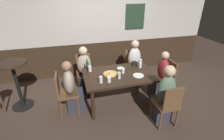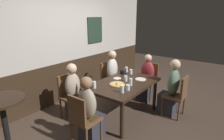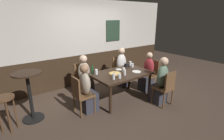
# 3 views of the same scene
# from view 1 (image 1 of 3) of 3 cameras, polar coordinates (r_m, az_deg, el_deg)

# --- Properties ---
(ground_plane) EXTENTS (12.00, 12.00, 0.00)m
(ground_plane) POSITION_cam_1_polar(r_m,az_deg,el_deg) (3.90, 2.25, -10.98)
(ground_plane) COLOR #423328
(wall_back) EXTENTS (6.40, 0.13, 2.60)m
(wall_back) POSITION_cam_1_polar(r_m,az_deg,el_deg) (4.82, -3.29, 13.59)
(wall_back) COLOR #332316
(wall_back) RESTS_ON ground_plane
(dining_table) EXTENTS (1.49, 0.95, 0.74)m
(dining_table) POSITION_cam_1_polar(r_m,az_deg,el_deg) (3.54, 2.44, -2.52)
(dining_table) COLOR black
(dining_table) RESTS_ON ground_plane
(chair_right_far) EXTENTS (0.40, 0.40, 0.88)m
(chair_right_far) POSITION_cam_1_polar(r_m,az_deg,el_deg) (4.57, 6.95, 2.00)
(chair_right_far) COLOR brown
(chair_right_far) RESTS_ON ground_plane
(chair_right_near) EXTENTS (0.40, 0.40, 0.88)m
(chair_right_near) POSITION_cam_1_polar(r_m,az_deg,el_deg) (3.21, 18.72, -10.89)
(chair_right_near) COLOR brown
(chair_right_near) RESTS_ON ground_plane
(chair_head_east) EXTENTS (0.40, 0.40, 0.88)m
(chair_head_east) POSITION_cam_1_polar(r_m,az_deg,el_deg) (4.08, 18.14, -2.32)
(chair_head_east) COLOR brown
(chair_head_east) RESTS_ON ground_plane
(chair_left_far) EXTENTS (0.40, 0.40, 0.88)m
(chair_left_far) POSITION_cam_1_polar(r_m,az_deg,el_deg) (4.29, -9.54, 0.13)
(chair_left_far) COLOR brown
(chair_left_far) RESTS_ON ground_plane
(chair_head_west) EXTENTS (0.40, 0.40, 0.88)m
(chair_head_west) POSITION_cam_1_polar(r_m,az_deg,el_deg) (3.50, -16.17, -7.07)
(chair_head_west) COLOR brown
(chair_head_west) RESTS_ON ground_plane
(person_right_far) EXTENTS (0.34, 0.37, 1.20)m
(person_right_far) POSITION_cam_1_polar(r_m,az_deg,el_deg) (4.43, 7.70, 1.34)
(person_right_far) COLOR #2D2D38
(person_right_far) RESTS_ON ground_plane
(person_right_near) EXTENTS (0.34, 0.37, 1.20)m
(person_right_near) POSITION_cam_1_polar(r_m,az_deg,el_deg) (3.31, 17.28, -9.15)
(person_right_near) COLOR #2D2D38
(person_right_near) RESTS_ON ground_plane
(person_head_east) EXTENTS (0.37, 0.34, 1.14)m
(person_head_east) POSITION_cam_1_polar(r_m,az_deg,el_deg) (4.01, 16.12, -2.91)
(person_head_east) COLOR #2D2D38
(person_head_east) RESTS_ON ground_plane
(person_left_far) EXTENTS (0.34, 0.37, 1.14)m
(person_left_far) POSITION_cam_1_polar(r_m,az_deg,el_deg) (4.15, -9.28, -0.96)
(person_left_far) COLOR #2D2D38
(person_left_far) RESTS_ON ground_plane
(person_head_west) EXTENTS (0.37, 0.34, 1.14)m
(person_head_west) POSITION_cam_1_polar(r_m,az_deg,el_deg) (3.51, -13.48, -7.00)
(person_head_west) COLOR #2D2D38
(person_head_west) RESTS_ON ground_plane
(pizza) EXTENTS (0.31, 0.31, 0.03)m
(pizza) POSITION_cam_1_polar(r_m,az_deg,el_deg) (3.48, -0.55, -1.30)
(pizza) COLOR tan
(pizza) RESTS_ON dining_table
(tumbler_water) EXTENTS (0.07, 0.07, 0.13)m
(tumbler_water) POSITION_cam_1_polar(r_m,az_deg,el_deg) (3.60, -7.58, 0.36)
(tumbler_water) COLOR silver
(tumbler_water) RESTS_ON dining_table
(beer_glass_half) EXTENTS (0.07, 0.07, 0.10)m
(beer_glass_half) POSITION_cam_1_polar(r_m,az_deg,el_deg) (3.18, -1.02, -3.41)
(beer_glass_half) COLOR silver
(beer_glass_half) RESTS_ON dining_table
(highball_clear) EXTENTS (0.07, 0.07, 0.11)m
(highball_clear) POSITION_cam_1_polar(r_m,az_deg,el_deg) (3.81, 9.63, 1.52)
(highball_clear) COLOR silver
(highball_clear) RESTS_ON dining_table
(pint_glass_stout) EXTENTS (0.07, 0.07, 0.11)m
(pint_glass_stout) POSITION_cam_1_polar(r_m,az_deg,el_deg) (3.52, 3.81, -0.34)
(pint_glass_stout) COLOR silver
(pint_glass_stout) RESTS_ON dining_table
(pint_glass_pale) EXTENTS (0.06, 0.06, 0.14)m
(pint_glass_pale) POSITION_cam_1_polar(r_m,az_deg,el_deg) (3.29, 2.49, -2.03)
(pint_glass_pale) COLOR silver
(pint_glass_pale) RESTS_ON dining_table
(pint_glass_amber) EXTENTS (0.07, 0.07, 0.13)m
(pint_glass_amber) POSITION_cam_1_polar(r_m,az_deg,el_deg) (3.16, -3.85, -3.38)
(pint_glass_amber) COLOR silver
(pint_glass_amber) RESTS_ON dining_table
(beer_glass_tall) EXTENTS (0.07, 0.07, 0.12)m
(beer_glass_tall) POSITION_cam_1_polar(r_m,az_deg,el_deg) (3.98, 9.71, 2.74)
(beer_glass_tall) COLOR silver
(beer_glass_tall) RESTS_ON dining_table
(beer_bottle_green) EXTENTS (0.06, 0.06, 0.25)m
(beer_bottle_green) POSITION_cam_1_polar(r_m,az_deg,el_deg) (3.69, -8.48, 1.61)
(beer_bottle_green) COLOR #194723
(beer_bottle_green) RESTS_ON dining_table
(plate_white_large) EXTENTS (0.23, 0.23, 0.01)m
(plate_white_large) POSITION_cam_1_polar(r_m,az_deg,el_deg) (3.46, 9.01, -1.86)
(plate_white_large) COLOR white
(plate_white_large) RESTS_ON dining_table
(plate_white_small) EXTENTS (0.16, 0.16, 0.01)m
(plate_white_small) POSITION_cam_1_polar(r_m,az_deg,el_deg) (3.73, 2.96, 0.60)
(plate_white_small) COLOR white
(plate_white_small) RESTS_ON dining_table
(condiment_caddy) EXTENTS (0.11, 0.09, 0.09)m
(condiment_caddy) POSITION_cam_1_polar(r_m,az_deg,el_deg) (3.91, 7.65, 2.26)
(condiment_caddy) COLOR black
(condiment_caddy) RESTS_ON dining_table
(side_bar_table) EXTENTS (0.56, 0.56, 1.05)m
(side_bar_table) POSITION_cam_1_polar(r_m,az_deg,el_deg) (3.98, -29.92, -3.55)
(side_bar_table) COLOR black
(side_bar_table) RESTS_ON ground_plane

